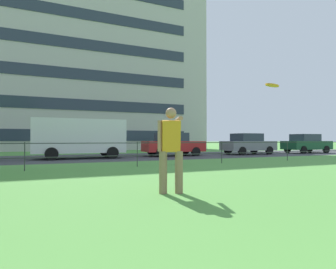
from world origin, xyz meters
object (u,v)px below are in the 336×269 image
(panel_van_far_left, at_px, (80,136))
(car_dark_green_center, at_px, (306,143))
(frisbee, at_px, (272,85))
(car_grey_far_right, at_px, (248,144))
(car_red_right, at_px, (173,144))
(apartment_building_background, at_px, (30,67))
(person_thrower, at_px, (171,147))

(panel_van_far_left, relative_size, car_dark_green_center, 1.24)
(frisbee, height_order, car_grey_far_right, frisbee)
(car_grey_far_right, bearing_deg, frisbee, -127.76)
(car_red_right, relative_size, car_dark_green_center, 1.00)
(car_grey_far_right, height_order, car_dark_green_center, same)
(car_grey_far_right, bearing_deg, car_dark_green_center, -0.67)
(frisbee, relative_size, car_red_right, 0.09)
(frisbee, xyz_separation_m, apartment_building_background, (-5.72, 30.87, 7.08))
(frisbee, bearing_deg, car_grey_far_right, 52.24)
(person_thrower, xyz_separation_m, panel_van_far_left, (-0.45, 11.72, 0.34))
(frisbee, xyz_separation_m, car_dark_green_center, (15.45, 12.25, -1.41))
(frisbee, height_order, panel_van_far_left, panel_van_far_left)
(car_dark_green_center, bearing_deg, apartment_building_background, 138.68)
(apartment_building_background, bearing_deg, person_thrower, -82.83)
(frisbee, xyz_separation_m, car_red_right, (3.61, 12.67, -1.41))
(panel_van_far_left, distance_m, car_red_right, 6.01)
(panel_van_far_left, height_order, car_dark_green_center, panel_van_far_left)
(frisbee, height_order, apartment_building_background, apartment_building_background)
(person_thrower, height_order, apartment_building_background, apartment_building_background)
(person_thrower, xyz_separation_m, frisbee, (1.93, -0.76, 1.26))
(car_dark_green_center, height_order, apartment_building_background, apartment_building_background)
(person_thrower, height_order, car_dark_green_center, person_thrower)
(person_thrower, bearing_deg, car_red_right, 65.06)
(car_grey_far_right, relative_size, apartment_building_background, 0.10)
(car_red_right, bearing_deg, car_dark_green_center, -2.02)
(person_thrower, relative_size, panel_van_far_left, 0.34)
(person_thrower, distance_m, car_red_right, 13.13)
(frisbee, bearing_deg, panel_van_far_left, 100.80)
(person_thrower, distance_m, car_grey_far_right, 16.29)
(frisbee, bearing_deg, apartment_building_background, 100.50)
(car_red_right, distance_m, car_grey_far_right, 5.95)
(apartment_building_background, bearing_deg, car_grey_far_right, -50.54)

